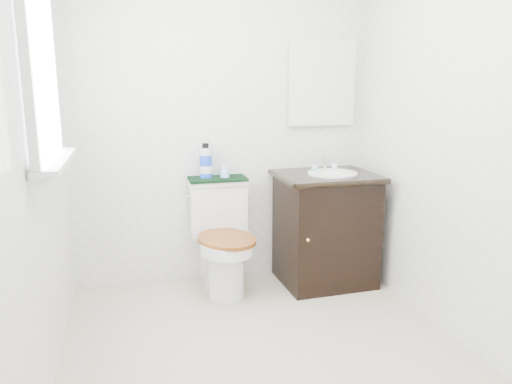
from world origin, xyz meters
name	(u,v)px	position (x,y,z in m)	size (l,w,h in m)	color
floor	(268,356)	(0.00, 0.00, 0.00)	(2.40, 2.40, 0.00)	beige
wall_back	(224,119)	(0.00, 1.20, 1.20)	(2.40, 2.40, 0.00)	silver
wall_front	(393,183)	(0.00, -1.20, 1.20)	(2.40, 2.40, 0.00)	silver
wall_left	(29,143)	(-1.10, 0.00, 1.20)	(2.40, 2.40, 0.00)	silver
wall_right	(462,131)	(1.10, 0.00, 1.20)	(2.40, 2.40, 0.00)	silver
window	(38,63)	(-1.07, 0.25, 1.55)	(0.02, 0.70, 0.90)	white
mirror	(322,83)	(0.74, 1.18, 1.45)	(0.50, 0.02, 0.60)	silver
toilet	(222,243)	(-0.07, 0.97, 0.34)	(0.46, 0.66, 0.78)	white
vanity	(326,226)	(0.69, 0.90, 0.43)	(0.70, 0.61, 0.92)	black
trash_bin	(230,277)	(-0.05, 0.80, 0.14)	(0.22, 0.20, 0.28)	silver
towel	(218,179)	(-0.07, 1.09, 0.78)	(0.41, 0.22, 0.02)	black
mouthwash_bottle	(206,162)	(-0.15, 1.11, 0.91)	(0.09, 0.09, 0.25)	blue
cup	(225,171)	(-0.02, 1.10, 0.84)	(0.07, 0.07, 0.08)	#99CAFA
soap_bar	(314,170)	(0.63, 1.01, 0.83)	(0.08, 0.05, 0.02)	#176970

